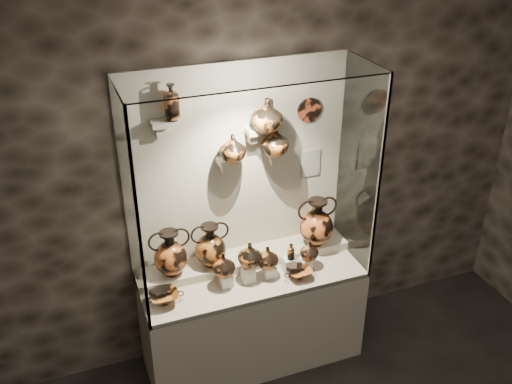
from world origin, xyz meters
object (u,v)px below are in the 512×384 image
at_px(amphora_left, 170,253).
at_px(lekythos_tall, 172,100).
at_px(jug_a, 223,265).
at_px(lekythos_small, 291,251).
at_px(amphora_right, 316,222).
at_px(kylix_left, 164,297).
at_px(ovoid_vase_a, 233,148).
at_px(ovoid_vase_c, 275,141).
at_px(ovoid_vase_b, 267,115).
at_px(jug_e, 309,251).
at_px(jug_c, 267,257).
at_px(kylix_right, 299,272).
at_px(jug_b, 250,254).
at_px(amphora_mid, 210,245).

height_order(amphora_left, lekythos_tall, lekythos_tall).
bearing_deg(jug_a, lekythos_small, -6.07).
relative_size(amphora_right, kylix_left, 1.48).
distance_m(amphora_left, ovoid_vase_a, 0.90).
bearing_deg(jug_a, ovoid_vase_c, 21.59).
relative_size(amphora_left, ovoid_vase_a, 1.84).
bearing_deg(ovoid_vase_b, jug_e, -26.89).
bearing_deg(lekythos_small, jug_a, -168.33).
distance_m(ovoid_vase_b, ovoid_vase_c, 0.22).
xyz_separation_m(lekythos_tall, ovoid_vase_b, (0.65, -0.05, -0.17)).
distance_m(lekythos_small, ovoid_vase_c, 0.84).
bearing_deg(kylix_left, amphora_left, 76.71).
distance_m(jug_c, kylix_right, 0.28).
bearing_deg(jug_c, jug_a, 161.60).
xyz_separation_m(jug_b, lekythos_small, (0.32, -0.02, -0.03)).
height_order(jug_c, ovoid_vase_c, ovoid_vase_c).
distance_m(jug_a, ovoid_vase_c, 0.97).
relative_size(jug_c, ovoid_vase_b, 0.74).
bearing_deg(ovoid_vase_a, jug_e, -44.01).
xyz_separation_m(jug_e, kylix_right, (-0.12, -0.09, -0.11)).
bearing_deg(kylix_left, amphora_mid, 42.15).
height_order(jug_b, jug_e, jug_b).
bearing_deg(jug_b, amphora_right, 27.07).
bearing_deg(ovoid_vase_c, lekythos_tall, 152.52).
relative_size(jug_c, kylix_right, 0.74).
height_order(amphora_left, amphora_mid, amphora_left).
xyz_separation_m(amphora_left, jug_e, (1.03, -0.20, -0.10)).
bearing_deg(amphora_left, ovoid_vase_c, 6.14).
bearing_deg(jug_c, amphora_left, 146.70).
xyz_separation_m(amphora_mid, jug_e, (0.72, -0.21, -0.09)).
relative_size(jug_c, lekythos_small, 1.16).
bearing_deg(amphora_right, kylix_right, -116.24).
xyz_separation_m(jug_b, ovoid_vase_a, (-0.04, 0.24, 0.76)).
height_order(jug_e, lekythos_tall, lekythos_tall).
relative_size(amphora_mid, ovoid_vase_b, 1.48).
bearing_deg(ovoid_vase_b, lekythos_tall, -169.57).
bearing_deg(amphora_right, lekythos_small, -130.19).
bearing_deg(ovoid_vase_c, lekythos_small, -105.96).
bearing_deg(jug_c, amphora_right, 3.62).
height_order(amphora_left, kylix_right, amphora_left).
height_order(amphora_left, ovoid_vase_c, ovoid_vase_c).
height_order(jug_a, lekythos_tall, lekythos_tall).
bearing_deg(jug_b, ovoid_vase_b, 57.63).
distance_m(jug_b, lekythos_tall, 1.26).
relative_size(amphora_right, lekythos_tall, 1.45).
distance_m(amphora_left, jug_b, 0.58).
height_order(kylix_left, ovoid_vase_b, ovoid_vase_b).
relative_size(lekythos_small, lekythos_tall, 0.55).
distance_m(amphora_mid, ovoid_vase_c, 0.92).
height_order(jug_a, ovoid_vase_a, ovoid_vase_a).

